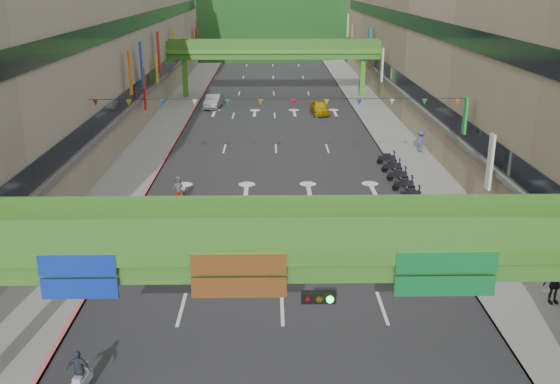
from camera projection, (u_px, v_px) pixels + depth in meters
name	position (u px, v px, depth m)	size (l,w,h in m)	color
road_slab	(275.00, 124.00, 63.85)	(18.00, 140.00, 0.02)	#28282B
sidewalk_left	(167.00, 123.00, 63.66)	(4.00, 140.00, 0.15)	gray
sidewalk_right	(382.00, 123.00, 63.99)	(4.00, 140.00, 0.15)	gray
curb_left	(186.00, 123.00, 63.68)	(0.20, 140.00, 0.18)	#CC5959
curb_right	(363.00, 123.00, 63.96)	(0.20, 140.00, 0.18)	gray
building_row_left	(80.00, 29.00, 60.51)	(12.80, 95.00, 19.00)	#9E937F
building_row_right	(468.00, 28.00, 61.09)	(12.80, 95.00, 19.00)	gray
overpass_near	(315.00, 268.00, 19.96)	(28.00, 12.27, 7.10)	#4C9E2D
overpass_far	(274.00, 54.00, 76.30)	(28.00, 2.20, 7.10)	#4C9E2D
hill_left	(216.00, 35.00, 167.73)	(168.00, 140.00, 112.00)	#1C4419
hill_right	(354.00, 29.00, 187.27)	(208.00, 176.00, 128.00)	#1C4419
bunting_string	(277.00, 102.00, 43.00)	(26.00, 0.36, 0.47)	black
scooter_rider_mid	(276.00, 238.00, 33.01)	(0.81, 1.60, 1.97)	black
scooter_rider_left	(79.00, 374.00, 21.76)	(0.92, 1.60, 1.85)	#9FA0A9
scooter_rider_far	(179.00, 190.00, 40.71)	(0.85, 1.57, 1.89)	maroon
parked_scooter_row	(401.00, 179.00, 44.39)	(1.60, 11.55, 1.08)	black
car_silver	(213.00, 101.00, 71.54)	(1.62, 4.63, 1.53)	gray
car_yellow	(319.00, 108.00, 68.12)	(1.71, 4.26, 1.45)	gold
pedestrian_red	(452.00, 225.00, 35.33)	(0.78, 0.61, 1.60)	#C0422F
pedestrian_dark	(554.00, 287.00, 27.92)	(1.06, 0.44, 1.81)	black
pedestrian_blue	(421.00, 143.00, 52.52)	(0.87, 0.56, 1.86)	#3B4263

